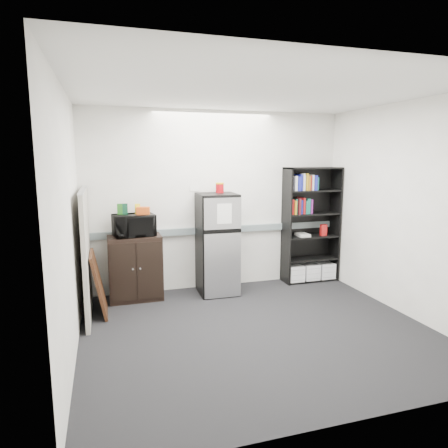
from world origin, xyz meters
name	(u,v)px	position (x,y,z in m)	size (l,w,h in m)	color
floor	(257,330)	(0.00, 0.00, 0.00)	(4.00, 4.00, 0.00)	black
wall_back	(217,201)	(0.00, 1.75, 1.35)	(4.00, 0.02, 2.70)	white
wall_right	(407,210)	(2.00, 0.00, 1.35)	(0.02, 3.50, 2.70)	white
wall_left	(68,225)	(-2.00, 0.00, 1.35)	(0.02, 3.50, 2.70)	white
ceiling	(261,91)	(0.00, 0.00, 2.70)	(4.00, 3.50, 0.02)	white
electrical_raceway	(217,230)	(0.00, 1.72, 0.90)	(3.92, 0.05, 0.10)	slate
wall_note	(194,188)	(-0.35, 1.74, 1.55)	(0.14, 0.00, 0.10)	white
bookshelf	(311,226)	(1.53, 1.57, 0.91)	(0.90, 0.34, 1.85)	black
cubicle_partition	(86,253)	(-1.90, 1.08, 0.81)	(0.06, 1.30, 1.62)	gray
cabinet	(135,267)	(-1.28, 1.50, 0.46)	(0.74, 0.49, 0.92)	black
microwave	(134,225)	(-1.28, 1.48, 1.07)	(0.55, 0.37, 0.30)	black
snack_box_a	(120,209)	(-1.45, 1.52, 1.30)	(0.07, 0.05, 0.15)	#1F5A19
snack_box_b	(125,209)	(-1.38, 1.52, 1.30)	(0.07, 0.05, 0.15)	#0C3520
snack_box_c	(138,209)	(-1.21, 1.52, 1.29)	(0.07, 0.05, 0.14)	yellow
snack_bag	(143,211)	(-1.14, 1.47, 1.27)	(0.18, 0.10, 0.10)	#CC4B14
refrigerator	(217,244)	(-0.09, 1.42, 0.74)	(0.57, 0.60, 1.49)	black
coffee_can	(220,187)	(-0.01, 1.55, 1.57)	(0.12, 0.12, 0.17)	#A1070E
framed_poster	(99,283)	(-1.77, 1.07, 0.41)	(0.19, 0.64, 0.81)	black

